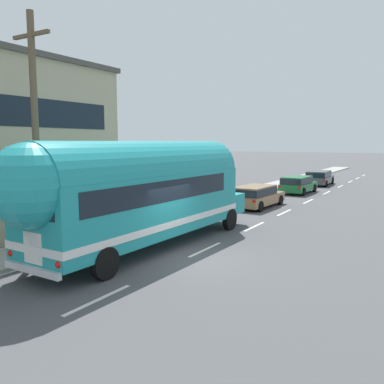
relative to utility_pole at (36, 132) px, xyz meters
name	(u,v)px	position (x,y,z in m)	size (l,w,h in m)	color
ground_plane	(188,258)	(4.72, 2.50, -4.42)	(300.00, 300.00, 0.00)	#4C4C4F
lane_markings	(251,205)	(1.91, 15.02, -4.42)	(4.12, 80.00, 0.01)	silver
sidewalk_slab	(201,206)	(-0.47, 12.50, -4.35)	(2.40, 90.00, 0.15)	#9E9B93
utility_pole	(36,132)	(0.00, 0.00, 0.00)	(1.80, 0.24, 8.50)	brown
painted_bus	(141,190)	(2.70, 2.41, -2.12)	(2.83, 12.66, 4.12)	teal
car_lead	(256,195)	(2.58, 14.12, -3.63)	(2.15, 4.72, 1.37)	olive
car_second	(298,184)	(2.80, 22.34, -3.63)	(2.07, 4.36, 1.37)	#196633
car_third	(319,177)	(2.76, 29.53, -3.63)	(2.15, 4.80, 1.37)	#474C51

